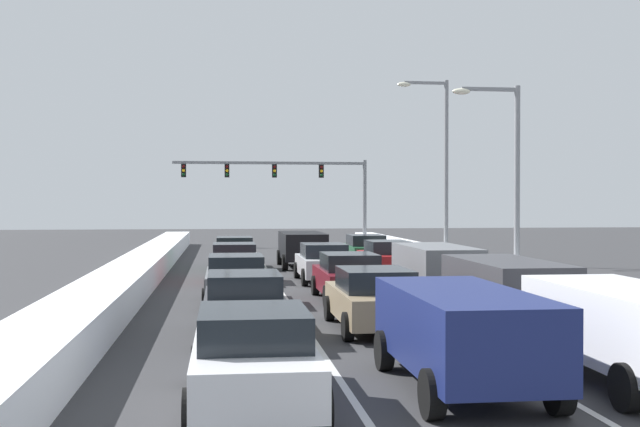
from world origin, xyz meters
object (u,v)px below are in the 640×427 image
(suv_charcoal_right_lane_second, at_px, (506,286))
(sedan_maroon_center_lane_third, at_px, (349,277))
(sedan_green_right_lane_fifth, at_px, (365,250))
(sedan_green_left_lane_fifth, at_px, (234,253))
(suv_black_center_lane_fifth, at_px, (302,246))
(sedan_gray_left_lane_third, at_px, (236,279))
(suv_gray_right_lane_third, at_px, (436,265))
(sedan_red_right_lane_fourth, at_px, (387,258))
(street_lamp_right_far, at_px, (440,156))
(street_lamp_right_mid, at_px, (507,164))
(sedan_charcoal_left_lane_second, at_px, (244,305))
(suv_navy_center_lane_nearest, at_px, (461,329))
(sedan_white_left_lane_nearest, at_px, (253,356))
(sedan_silver_center_lane_fourth, at_px, (323,262))
(traffic_light_gantry, at_px, (293,178))
(suv_white_right_lane_nearest, at_px, (630,326))
(sedan_tan_center_lane_second, at_px, (374,299))
(sedan_red_left_lane_fourth, at_px, (234,262))

(suv_charcoal_right_lane_second, relative_size, sedan_maroon_center_lane_third, 1.09)
(sedan_green_right_lane_fifth, distance_m, sedan_green_left_lane_fifth, 6.66)
(sedan_maroon_center_lane_third, distance_m, suv_black_center_lane_fifth, 12.96)
(sedan_gray_left_lane_third, bearing_deg, suv_gray_right_lane_third, 10.81)
(sedan_red_right_lane_fourth, bearing_deg, street_lamp_right_far, 57.67)
(sedan_red_right_lane_fourth, relative_size, street_lamp_right_mid, 0.60)
(sedan_charcoal_left_lane_second, bearing_deg, sedan_maroon_center_lane_third, 61.82)
(sedan_gray_left_lane_third, bearing_deg, suv_navy_center_lane_nearest, -73.27)
(sedan_red_right_lane_fourth, height_order, sedan_white_left_lane_nearest, same)
(sedan_gray_left_lane_third, bearing_deg, suv_charcoal_right_lane_second, -38.48)
(sedan_silver_center_lane_fourth, height_order, traffic_light_gantry, traffic_light_gantry)
(sedan_maroon_center_lane_third, relative_size, street_lamp_right_mid, 0.60)
(sedan_green_right_lane_fifth, distance_m, sedan_white_left_lane_nearest, 27.41)
(suv_gray_right_lane_third, distance_m, sedan_maroon_center_lane_third, 3.24)
(suv_white_right_lane_nearest, distance_m, sedan_white_left_lane_nearest, 6.51)
(suv_charcoal_right_lane_second, bearing_deg, sedan_charcoal_left_lane_second, -172.43)
(suv_charcoal_right_lane_second, xyz_separation_m, sedan_white_left_lane_nearest, (-6.63, -7.05, -0.25))
(sedan_red_right_lane_fourth, height_order, sedan_gray_left_lane_third, same)
(suv_navy_center_lane_nearest, height_order, sedan_gray_left_lane_third, suv_navy_center_lane_nearest)
(suv_white_right_lane_nearest, distance_m, sedan_silver_center_lane_fourth, 18.27)
(sedan_green_right_lane_fifth, height_order, suv_black_center_lane_fifth, suv_black_center_lane_fifth)
(suv_gray_right_lane_third, height_order, street_lamp_right_far, street_lamp_right_far)
(sedan_silver_center_lane_fourth, xyz_separation_m, suv_black_center_lane_fifth, (-0.13, 6.99, 0.25))
(sedan_red_right_lane_fourth, xyz_separation_m, suv_navy_center_lane_nearest, (-2.95, -20.02, 0.25))
(sedan_silver_center_lane_fourth, bearing_deg, sedan_charcoal_left_lane_second, -105.40)
(suv_black_center_lane_fifth, bearing_deg, sedan_tan_center_lane_second, -90.35)
(sedan_green_right_lane_fifth, xyz_separation_m, sedan_green_left_lane_fifth, (-6.50, -1.48, 0.00))
(sedan_charcoal_left_lane_second, xyz_separation_m, sedan_gray_left_lane_third, (-0.08, 6.19, 0.00))
(sedan_charcoal_left_lane_second, distance_m, street_lamp_right_mid, 15.36)
(suv_gray_right_lane_third, distance_m, traffic_light_gantry, 31.59)
(suv_gray_right_lane_third, relative_size, sedan_maroon_center_lane_third, 1.09)
(suv_navy_center_lane_nearest, height_order, sedan_green_left_lane_fifth, suv_navy_center_lane_nearest)
(sedan_tan_center_lane_second, height_order, sedan_red_left_lane_fourth, same)
(sedan_maroon_center_lane_third, bearing_deg, sedan_gray_left_lane_third, -174.55)
(sedan_silver_center_lane_fourth, bearing_deg, sedan_gray_left_lane_third, -119.19)
(sedan_white_left_lane_nearest, distance_m, sedan_green_left_lane_fifth, 25.13)
(traffic_light_gantry, bearing_deg, street_lamp_right_mid, -78.45)
(sedan_tan_center_lane_second, bearing_deg, suv_charcoal_right_lane_second, 1.69)
(sedan_green_right_lane_fifth, bearing_deg, sedan_white_left_lane_nearest, -103.92)
(suv_gray_right_lane_third, xyz_separation_m, sedan_red_left_lane_fourth, (-6.63, 5.68, -0.25))
(sedan_red_right_lane_fourth, bearing_deg, suv_gray_right_lane_third, -88.42)
(sedan_red_left_lane_fourth, distance_m, traffic_light_gantry, 26.34)
(suv_charcoal_right_lane_second, distance_m, street_lamp_right_mid, 11.12)
(sedan_white_left_lane_nearest, relative_size, street_lamp_right_far, 0.48)
(sedan_green_right_lane_fifth, height_order, sedan_charcoal_left_lane_second, same)
(sedan_green_left_lane_fifth, bearing_deg, sedan_gray_left_lane_third, -90.66)
(sedan_silver_center_lane_fourth, distance_m, street_lamp_right_far, 11.98)
(suv_white_right_lane_nearest, xyz_separation_m, street_lamp_right_far, (4.07, 26.46, 4.48))
(traffic_light_gantry, bearing_deg, suv_charcoal_right_lane_second, -86.92)
(street_lamp_right_mid, bearing_deg, sedan_tan_center_lane_second, -125.43)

